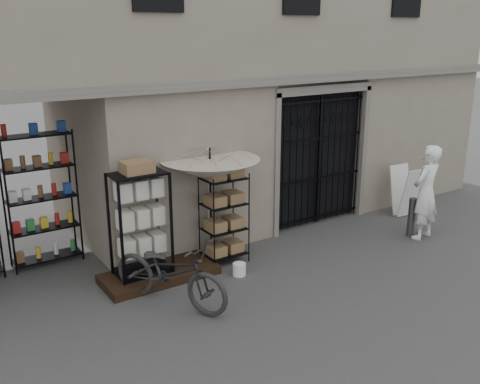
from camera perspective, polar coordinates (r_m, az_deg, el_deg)
ground at (r=9.66m, az=8.71°, el=-8.94°), size 80.00×80.00×0.00m
main_building at (r=11.94m, az=-3.96°, el=18.40°), size 14.00×4.00×9.00m
shop_recess at (r=9.63m, az=-23.59°, el=-0.69°), size 3.00×1.70×3.00m
shop_shelving at (r=10.17m, az=-24.24°, el=-1.37°), size 2.70×0.50×2.50m
iron_gate at (r=11.87m, az=7.91°, el=3.70°), size 2.50×0.21×3.00m
step_platform at (r=9.58m, az=-8.58°, el=-8.66°), size 2.00×0.90×0.15m
display_cabinet at (r=9.20m, az=-10.52°, el=-3.92°), size 0.99×0.72×1.94m
wire_rack at (r=9.86m, az=-1.72°, el=-2.88°), size 0.78×0.57×1.72m
market_umbrella at (r=9.66m, az=-3.22°, el=3.00°), size 2.04×2.06×2.59m
white_bucket at (r=9.57m, az=-0.08°, el=-8.24°), size 0.25×0.25×0.22m
bicycle at (r=8.75m, az=-7.33°, el=-11.76°), size 1.16×1.33×2.12m
steel_bollard at (r=11.78m, az=17.82°, el=-2.57°), size 0.16×0.16×0.83m
shopkeeper at (r=11.90m, az=18.75°, el=-4.59°), size 1.07×2.07×0.47m
easel_sign at (r=12.98m, az=17.29°, el=0.09°), size 0.60×0.68×1.15m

